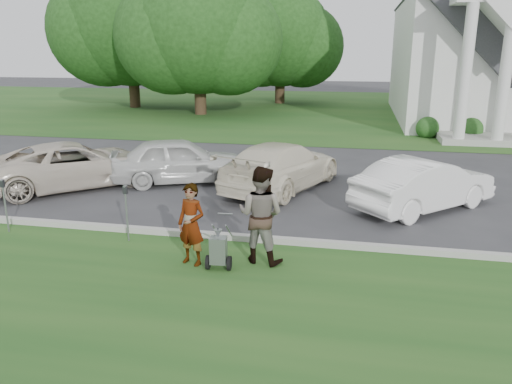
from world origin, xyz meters
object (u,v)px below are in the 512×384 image
(church, at_px, (483,17))
(car_a, at_px, (75,165))
(striping_cart, at_px, (219,251))
(car_d, at_px, (424,184))
(tree_back, at_px, (280,41))
(parking_meter_far, at_px, (4,199))
(parking_meter_near, at_px, (126,207))
(tree_far, at_px, (130,26))
(car_c, at_px, (282,166))
(person_left, at_px, (191,225))
(car_b, at_px, (179,160))
(person_right, at_px, (261,215))
(tree_left, at_px, (198,33))

(church, height_order, car_a, church)
(striping_cart, xyz_separation_m, car_d, (4.31, 4.77, 0.31))
(tree_back, distance_m, striping_cart, 31.50)
(striping_cart, height_order, parking_meter_far, parking_meter_far)
(striping_cart, relative_size, parking_meter_near, 0.77)
(car_d, bearing_deg, striping_cart, 93.75)
(tree_far, height_order, car_c, tree_far)
(car_d, bearing_deg, person_left, 89.31)
(car_b, bearing_deg, tree_back, -20.73)
(tree_back, xyz_separation_m, car_b, (0.69, -24.87, -4.00))
(striping_cart, height_order, car_d, car_d)
(striping_cart, xyz_separation_m, car_a, (-6.00, 4.98, 0.31))
(tree_back, bearing_deg, parking_meter_near, -87.48)
(tree_back, xyz_separation_m, striping_cart, (3.69, -30.98, -4.34))
(car_c, bearing_deg, car_a, 29.71)
(church, distance_m, parking_meter_far, 27.87)
(person_left, xyz_separation_m, person_right, (1.30, 0.40, 0.16))
(tree_far, height_order, tree_back, tree_far)
(car_b, bearing_deg, car_c, -113.77)
(striping_cart, distance_m, parking_meter_near, 2.62)
(person_right, relative_size, parking_meter_near, 1.52)
(tree_far, distance_m, parking_meter_far, 26.79)
(tree_left, xyz_separation_m, car_b, (4.69, -16.87, -4.38))
(car_d, bearing_deg, car_b, 35.40)
(tree_far, distance_m, person_left, 29.39)
(tree_back, relative_size, car_a, 1.91)
(car_c, bearing_deg, car_d, -177.26)
(person_left, bearing_deg, person_right, 34.64)
(parking_meter_far, distance_m, car_b, 5.65)
(car_b, bearing_deg, person_left, 179.72)
(church, height_order, parking_meter_far, church)
(church, height_order, car_d, church)
(church, distance_m, car_d, 20.66)
(person_left, relative_size, car_c, 0.33)
(church, xyz_separation_m, parking_meter_far, (-14.69, -23.12, -5.14))
(tree_left, height_order, person_left, tree_left)
(church, height_order, car_c, church)
(tree_left, xyz_separation_m, person_left, (7.11, -22.85, -4.29))
(tree_left, relative_size, car_b, 2.48)
(tree_back, bearing_deg, tree_left, -116.57)
(church, relative_size, tree_far, 2.07)
(church, distance_m, tree_far, 23.09)
(person_right, height_order, car_b, person_right)
(tree_left, distance_m, tree_back, 8.95)
(parking_meter_near, relative_size, parking_meter_far, 1.01)
(parking_meter_near, bearing_deg, church, 63.14)
(tree_back, bearing_deg, striping_cart, -83.21)
(car_a, bearing_deg, parking_meter_far, 145.31)
(church, xyz_separation_m, tree_back, (-13.01, 6.87, -1.21))
(parking_meter_near, bearing_deg, tree_back, 92.52)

